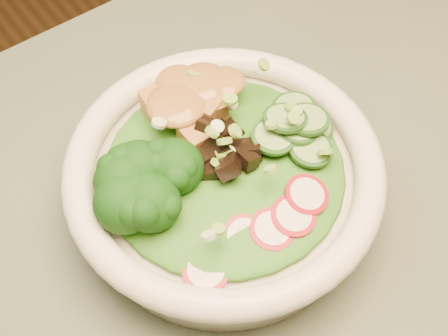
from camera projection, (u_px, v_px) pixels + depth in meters
salad_bowl at (224, 181)px, 0.49m from camera, size 0.25×0.25×0.07m
lettuce_bed at (224, 167)px, 0.48m from camera, size 0.19×0.19×0.02m
broccoli_florets at (156, 190)px, 0.45m from camera, size 0.08×0.08×0.04m
radish_slices at (268, 225)px, 0.44m from camera, size 0.11×0.05×0.02m
cucumber_slices at (292, 130)px, 0.48m from camera, size 0.07×0.07×0.03m
mushroom_heap at (217, 147)px, 0.47m from camera, size 0.07×0.07×0.04m
tofu_cubes at (191, 107)px, 0.50m from camera, size 0.09×0.07×0.03m
peanut_sauce at (190, 97)px, 0.49m from camera, size 0.06×0.05×0.01m
scallion_garnish at (224, 151)px, 0.46m from camera, size 0.18×0.18×0.02m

